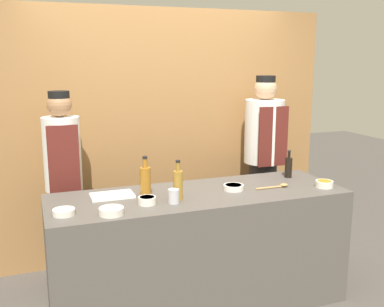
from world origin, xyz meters
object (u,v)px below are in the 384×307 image
at_px(chef_right, 263,160).
at_px(cutting_board, 112,195).
at_px(sauce_bowl_brown, 147,200).
at_px(cup_steel, 174,196).
at_px(sauce_bowl_white, 233,187).
at_px(bottle_soy, 289,167).
at_px(chef_left, 64,181).
at_px(bottle_amber, 145,181).
at_px(bottle_vinegar, 178,184).
at_px(sauce_bowl_orange, 324,184).
at_px(wooden_spoon, 277,186).
at_px(sauce_bowl_yellow, 64,212).
at_px(sauce_bowl_purple, 111,211).

bearing_deg(chef_right, cutting_board, -160.10).
distance_m(sauce_bowl_brown, cutting_board, 0.33).
bearing_deg(cutting_board, cup_steel, -38.13).
height_order(sauce_bowl_white, bottle_soy, bottle_soy).
bearing_deg(chef_left, sauce_bowl_brown, -58.81).
xyz_separation_m(bottle_amber, chef_left, (-0.54, 0.64, -0.12)).
bearing_deg(sauce_bowl_brown, bottle_amber, 78.75).
bearing_deg(sauce_bowl_brown, cup_steel, -12.78).
height_order(bottle_vinegar, chef_right, chef_right).
bearing_deg(bottle_soy, sauce_bowl_orange, -73.87).
xyz_separation_m(sauce_bowl_orange, cup_steel, (-1.26, 0.02, 0.02)).
bearing_deg(chef_left, sauce_bowl_orange, -24.71).
bearing_deg(cup_steel, bottle_soy, 16.70).
bearing_deg(sauce_bowl_white, sauce_bowl_brown, -171.10).
distance_m(sauce_bowl_orange, chef_left, 2.15).
bearing_deg(wooden_spoon, bottle_amber, 172.32).
height_order(sauce_bowl_white, bottle_vinegar, bottle_vinegar).
bearing_deg(sauce_bowl_brown, sauce_bowl_yellow, -176.85).
distance_m(cutting_board, bottle_vinegar, 0.51).
bearing_deg(bottle_amber, bottle_soy, 4.97).
height_order(sauce_bowl_brown, cutting_board, sauce_bowl_brown).
bearing_deg(cup_steel, sauce_bowl_white, 16.00).
height_order(sauce_bowl_orange, cutting_board, sauce_bowl_orange).
relative_size(sauce_bowl_orange, chef_right, 0.08).
xyz_separation_m(sauce_bowl_yellow, chef_left, (0.07, 0.87, -0.02)).
height_order(sauce_bowl_white, wooden_spoon, sauce_bowl_white).
bearing_deg(cutting_board, sauce_bowl_brown, -52.31).
height_order(sauce_bowl_white, sauce_bowl_orange, sauce_bowl_orange).
xyz_separation_m(sauce_bowl_yellow, bottle_soy, (1.91, 0.34, 0.07)).
distance_m(sauce_bowl_yellow, cutting_board, 0.47).
height_order(sauce_bowl_brown, bottle_vinegar, bottle_vinegar).
xyz_separation_m(chef_left, chef_right, (1.89, 0.00, 0.04)).
bearing_deg(chef_left, sauce_bowl_purple, -76.61).
xyz_separation_m(sauce_bowl_yellow, chef_right, (1.96, 0.87, 0.02)).
relative_size(sauce_bowl_orange, cup_steel, 1.36).
bearing_deg(bottle_vinegar, sauce_bowl_purple, -162.39).
distance_m(sauce_bowl_yellow, wooden_spoon, 1.65).
bearing_deg(cup_steel, chef_left, 128.18).
bearing_deg(chef_left, bottle_soy, -16.06).
distance_m(sauce_bowl_white, chef_left, 1.43).
relative_size(cutting_board, bottle_amber, 1.03).
bearing_deg(bottle_vinegar, wooden_spoon, 1.22).
xyz_separation_m(sauce_bowl_purple, chef_left, (-0.23, 0.97, -0.03)).
relative_size(sauce_bowl_orange, cutting_board, 0.44).
bearing_deg(bottle_soy, cup_steel, -163.30).
bearing_deg(chef_right, chef_left, -180.00).
height_order(bottle_vinegar, wooden_spoon, bottle_vinegar).
bearing_deg(bottle_soy, chef_right, 84.92).
bearing_deg(wooden_spoon, sauce_bowl_purple, -172.36).
distance_m(bottle_vinegar, cup_steel, 0.11).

